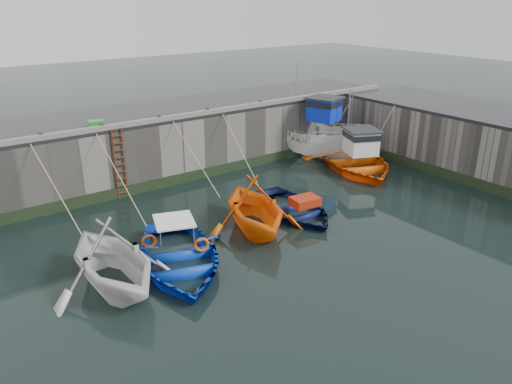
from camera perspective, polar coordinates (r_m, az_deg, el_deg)
ground at (r=16.61m, az=5.06°, el=-9.59°), size 120.00×120.00×0.00m
quay_back at (r=25.93m, az=-13.31°, el=5.22°), size 30.00×5.00×3.00m
quay_right at (r=28.24m, az=24.50°, el=5.17°), size 5.00×15.00×3.00m
road_back at (r=25.54m, az=-13.61°, el=8.62°), size 30.00×5.00×0.16m
road_right at (r=27.89m, az=25.01°, el=8.27°), size 5.00×15.00×0.16m
kerb_back at (r=23.40m, az=-11.34°, el=8.09°), size 30.00×0.30×0.20m
algae_back at (r=24.10m, az=-10.62°, el=1.04°), size 30.00×0.08×0.50m
algae_right at (r=26.48m, az=21.30°, el=1.79°), size 0.08×15.00×0.50m
ladder at (r=22.90m, az=-15.28°, el=3.09°), size 0.51×0.08×3.20m
boat_near_white at (r=16.65m, az=-15.84°, el=-10.34°), size 4.37×5.01×2.57m
boat_near_white_rope at (r=20.70m, az=-20.64°, el=-4.36°), size 0.04×5.18×3.10m
boat_near_blue at (r=17.38m, az=-8.80°, el=-8.26°), size 5.61×6.61×1.16m
boat_near_blue_rope at (r=21.29m, az=-14.82°, el=-2.90°), size 0.04×5.20×3.10m
boat_near_blacktrim at (r=19.68m, az=-0.19°, el=-4.22°), size 5.26×5.67×2.47m
boat_near_blacktrim_rope at (r=23.05m, az=-6.59°, el=-0.36°), size 0.04×4.55×3.10m
boat_near_navy at (r=21.08m, az=4.29°, el=-2.44°), size 3.86×5.03×0.97m
boat_near_navy_rope at (r=24.21m, az=-2.22°, el=0.88°), size 0.04×4.36×3.10m
boat_far_white at (r=28.31m, az=6.61°, el=6.11°), size 4.39×6.94×5.51m
boat_far_orange at (r=26.84m, az=11.24°, el=3.55°), size 6.87×7.82×4.35m
fish_crate at (r=23.22m, az=-17.82°, el=7.46°), size 0.75×0.57×0.27m
bollard_a at (r=21.93m, az=-23.35°, el=5.93°), size 0.18×0.18×0.28m
bollard_b at (r=22.58m, az=-17.21°, el=7.15°), size 0.18×0.18×0.28m
bollard_c at (r=23.56m, az=-11.01°, el=8.30°), size 0.18×0.18×0.28m
bollard_d at (r=24.75m, az=-5.53°, el=9.24°), size 0.18×0.18×0.28m
bollard_e at (r=26.48m, az=0.50°, el=10.16°), size 0.18×0.18×0.28m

